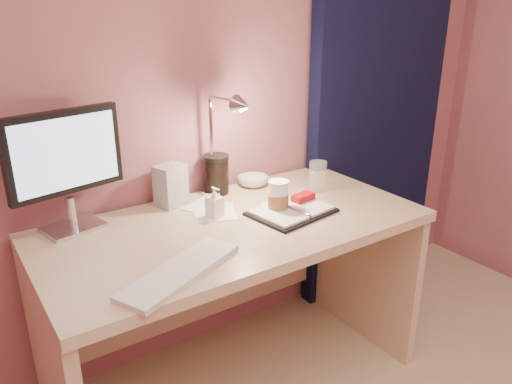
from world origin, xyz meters
TOP-DOWN VIEW (x-y plane):
  - room at (0.95, 1.69)m, footprint 3.50×3.50m
  - desk at (0.00, 1.45)m, footprint 1.40×0.70m
  - monitor at (-0.50, 1.65)m, footprint 0.40×0.18m
  - keyboard at (-0.33, 1.15)m, footprint 0.44×0.29m
  - planner at (0.23, 1.33)m, footprint 0.33×0.27m
  - paper_a at (0.20, 1.37)m, footprint 0.22×0.22m
  - paper_b at (-0.02, 1.49)m, footprint 0.20×0.20m
  - paper_c at (-0.01, 1.56)m, footprint 0.20×0.20m
  - coffee_cup at (0.19, 1.36)m, footprint 0.08×0.08m
  - clear_cup at (0.47, 1.46)m, footprint 0.07×0.07m
  - bowl at (0.27, 1.66)m, footprint 0.17×0.17m
  - lotion_bottle at (-0.03, 1.46)m, footprint 0.06×0.06m
  - dark_jar at (0.10, 1.68)m, footprint 0.10×0.10m
  - product_box at (-0.12, 1.66)m, footprint 0.13×0.12m
  - desk_lamp at (0.06, 1.57)m, footprint 0.14×0.27m

SIDE VIEW (x-z plane):
  - desk at x=0.00m, z-range 0.14..0.87m
  - paper_c at x=-0.01m, z-range 0.73..0.73m
  - paper_b at x=-0.02m, z-range 0.73..0.73m
  - paper_a at x=0.20m, z-range 0.73..0.73m
  - keyboard at x=-0.33m, z-range 0.73..0.75m
  - planner at x=0.23m, z-range 0.72..0.76m
  - bowl at x=0.27m, z-range 0.73..0.77m
  - lotion_bottle at x=-0.03m, z-range 0.73..0.85m
  - coffee_cup at x=0.19m, z-range 0.73..0.85m
  - clear_cup at x=0.47m, z-range 0.73..0.86m
  - dark_jar at x=0.10m, z-range 0.73..0.88m
  - product_box at x=-0.12m, z-range 0.73..0.89m
  - monitor at x=-0.50m, z-range 0.77..1.20m
  - desk_lamp at x=0.06m, z-range 0.78..1.22m
  - room at x=0.95m, z-range -0.61..2.89m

